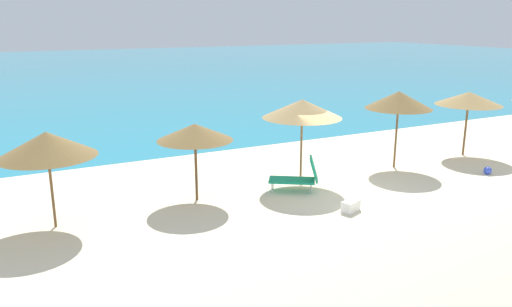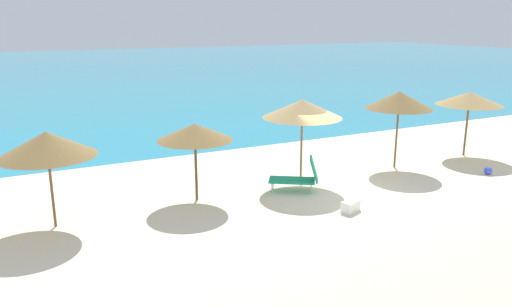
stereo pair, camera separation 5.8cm
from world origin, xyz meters
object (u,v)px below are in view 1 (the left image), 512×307
beach_umbrella_4 (195,132)px  beach_ball (488,171)px  beach_umbrella_3 (47,144)px  beach_umbrella_5 (302,109)px  beach_umbrella_7 (469,99)px  beach_umbrella_6 (399,100)px  cooler_box (351,206)px  lounge_chair_0 (299,177)px

beach_umbrella_4 → beach_ball: bearing=-12.5°
beach_umbrella_3 → beach_umbrella_5: 8.00m
beach_umbrella_4 → beach_umbrella_7: beach_umbrella_7 is taller
beach_umbrella_3 → beach_umbrella_6: 12.15m
beach_umbrella_3 → beach_ball: beach_umbrella_3 is taller
beach_umbrella_5 → beach_umbrella_6: bearing=-0.7°
beach_umbrella_7 → cooler_box: beach_umbrella_7 is taller
beach_umbrella_5 → beach_umbrella_3: bearing=-177.9°
beach_umbrella_4 → beach_umbrella_3: bearing=-176.4°
beach_umbrella_6 → cooler_box: size_ratio=4.94×
beach_umbrella_3 → lounge_chair_0: 7.64m
beach_umbrella_5 → cooler_box: bearing=-92.7°
beach_umbrella_5 → cooler_box: size_ratio=4.91×
lounge_chair_0 → cooler_box: (0.44, -2.20, -0.34)m
beach_umbrella_7 → beach_ball: (-1.40, -2.33, -2.21)m
beach_umbrella_5 → beach_umbrella_6: 4.15m
beach_umbrella_4 → lounge_chair_0: 3.71m
beach_umbrella_6 → lounge_chair_0: beach_umbrella_6 is taller
beach_umbrella_4 → beach_ball: 10.79m
beach_umbrella_4 → beach_ball: size_ratio=8.47×
cooler_box → beach_umbrella_4: bearing=141.0°
beach_umbrella_7 → beach_ball: bearing=-120.9°
beach_umbrella_7 → beach_ball: 3.51m
beach_umbrella_3 → lounge_chair_0: (7.40, -0.52, -1.81)m
beach_umbrella_5 → beach_umbrella_7: beach_umbrella_5 is taller
beach_umbrella_4 → lounge_chair_0: (3.23, -0.78, -1.66)m
beach_umbrella_5 → beach_umbrella_7: 7.93m
beach_umbrella_4 → cooler_box: beach_umbrella_4 is taller
beach_umbrella_5 → lounge_chair_0: beach_umbrella_5 is taller
beach_umbrella_5 → cooler_box: 3.86m
beach_umbrella_5 → lounge_chair_0: (-0.59, -0.81, -2.07)m
beach_umbrella_4 → beach_umbrella_6: 7.98m
beach_umbrella_4 → beach_umbrella_6: size_ratio=0.83×
beach_umbrella_3 → beach_umbrella_6: beach_umbrella_6 is taller
beach_umbrella_5 → beach_ball: 7.34m
beach_ball → cooler_box: 6.71m
beach_umbrella_5 → beach_umbrella_6: beach_umbrella_6 is taller
cooler_box → beach_umbrella_7: bearing=20.5°
beach_umbrella_3 → lounge_chair_0: size_ratio=1.56×
beach_umbrella_4 → beach_umbrella_6: (7.97, -0.02, 0.42)m
beach_umbrella_3 → beach_umbrella_5: beach_umbrella_5 is taller
beach_umbrella_4 → beach_umbrella_7: (11.74, 0.04, 0.20)m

